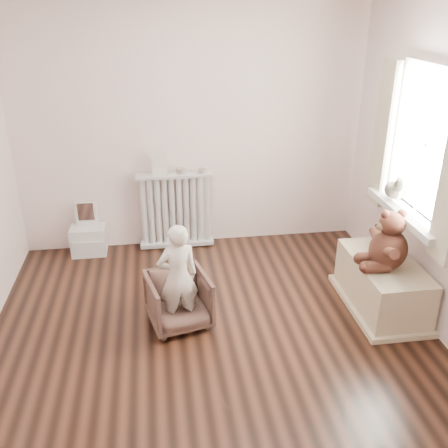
{
  "coord_description": "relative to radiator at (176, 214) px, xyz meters",
  "views": [
    {
      "loc": [
        -0.39,
        -3.26,
        2.51
      ],
      "look_at": [
        0.15,
        0.45,
        0.8
      ],
      "focal_mm": 40.0,
      "sensor_mm": 36.0,
      "label": 1
    }
  ],
  "objects": [
    {
      "name": "floor",
      "position": [
        0.19,
        -1.68,
        -0.39
      ],
      "size": [
        3.6,
        3.6,
        0.01
      ],
      "primitive_type": "cube",
      "color": "black",
      "rests_on": "ground"
    },
    {
      "name": "back_wall",
      "position": [
        0.19,
        0.12,
        0.91
      ],
      "size": [
        3.6,
        0.02,
        2.6
      ],
      "primitive_type": "cube",
      "color": "white",
      "rests_on": "ground"
    },
    {
      "name": "front_wall",
      "position": [
        0.19,
        -3.48,
        0.91
      ],
      "size": [
        3.6,
        0.02,
        2.6
      ],
      "primitive_type": "cube",
      "color": "white",
      "rests_on": "ground"
    },
    {
      "name": "window",
      "position": [
        1.95,
        -1.38,
        1.06
      ],
      "size": [
        0.03,
        0.9,
        1.1
      ],
      "primitive_type": "cube",
      "color": "white",
      "rests_on": "right_wall"
    },
    {
      "name": "window_sill",
      "position": [
        1.86,
        -1.38,
        0.48
      ],
      "size": [
        0.22,
        1.1,
        0.06
      ],
      "primitive_type": "cube",
      "color": "silver",
      "rests_on": "right_wall"
    },
    {
      "name": "curtain_right",
      "position": [
        1.84,
        -0.81,
        1.0
      ],
      "size": [
        0.06,
        0.26,
        1.3
      ],
      "primitive_type": "cube",
      "color": "beige",
      "rests_on": "right_wall"
    },
    {
      "name": "radiator",
      "position": [
        0.0,
        0.0,
        0.0
      ],
      "size": [
        0.8,
        0.15,
        0.84
      ],
      "primitive_type": "cube",
      "color": "silver",
      "rests_on": "floor"
    },
    {
      "name": "paper_doll",
      "position": [
        -0.15,
        0.0,
        0.58
      ],
      "size": [
        0.15,
        0.01,
        0.26
      ],
      "primitive_type": "cube",
      "color": "beige",
      "rests_on": "radiator"
    },
    {
      "name": "tin_a",
      "position": [
        0.07,
        0.0,
        0.48
      ],
      "size": [
        0.1,
        0.1,
        0.06
      ],
      "primitive_type": "cylinder",
      "color": "#A59E8C",
      "rests_on": "radiator"
    },
    {
      "name": "tin_b",
      "position": [
        0.29,
        0.0,
        0.47
      ],
      "size": [
        0.08,
        0.08,
        0.04
      ],
      "primitive_type": "cylinder",
      "color": "#A59E8C",
      "rests_on": "radiator"
    },
    {
      "name": "toy_vanity",
      "position": [
        -0.94,
        -0.03,
        -0.11
      ],
      "size": [
        0.36,
        0.26,
        0.56
      ],
      "primitive_type": "cube",
      "color": "silver",
      "rests_on": "floor"
    },
    {
      "name": "armchair",
      "position": [
        -0.06,
        -1.43,
        -0.16
      ],
      "size": [
        0.58,
        0.59,
        0.45
      ],
      "primitive_type": "imported",
      "rotation": [
        0.0,
        0.0,
        0.23
      ],
      "color": "brown",
      "rests_on": "floor"
    },
    {
      "name": "child",
      "position": [
        -0.06,
        -1.48,
        0.09
      ],
      "size": [
        0.37,
        0.29,
        0.91
      ],
      "primitive_type": "imported",
      "rotation": [
        0.0,
        0.0,
        3.37
      ],
      "color": "white",
      "rests_on": "armchair"
    },
    {
      "name": "toy_bench",
      "position": [
        1.71,
        -1.43,
        -0.19
      ],
      "size": [
        0.51,
        0.96,
        0.45
      ],
      "primitive_type": "cube",
      "color": "beige",
      "rests_on": "floor"
    },
    {
      "name": "teddy_bear",
      "position": [
        1.67,
        -1.53,
        0.28
      ],
      "size": [
        0.44,
        0.35,
        0.51
      ],
      "primitive_type": null,
      "rotation": [
        0.0,
        0.0,
        -0.07
      ],
      "color": "#341811",
      "rests_on": "toy_bench"
    },
    {
      "name": "plush_cat",
      "position": [
        1.85,
        -1.14,
        0.61
      ],
      "size": [
        0.22,
        0.3,
        0.23
      ],
      "primitive_type": null,
      "rotation": [
        0.0,
        0.0,
        -0.22
      ],
      "color": "#696559",
      "rests_on": "window_sill"
    }
  ]
}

